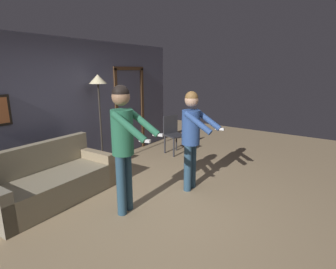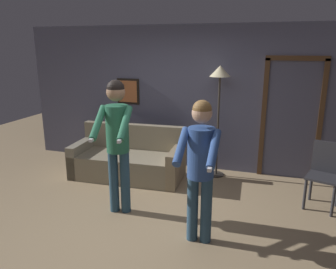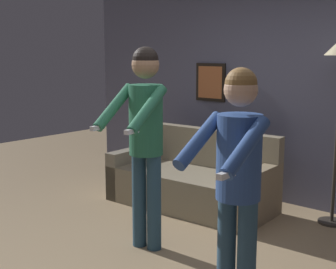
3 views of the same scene
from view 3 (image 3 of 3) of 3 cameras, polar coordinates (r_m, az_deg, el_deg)
The scene contains 5 objects.
ground_plane at distance 4.08m, azimuth 0.04°, elevation -15.73°, with size 12.00×12.00×0.00m, color tan.
back_wall_assembly at distance 5.55m, azimuth 15.33°, elevation 4.78°, with size 6.40×0.10×2.60m.
couch at distance 5.47m, azimuth 2.98°, elevation -5.86°, with size 1.94×0.95×0.87m.
person_standing_left at distance 4.11m, azimuth -2.84°, elevation 0.84°, with size 0.51×0.71×1.82m.
person_standing_right at distance 3.12m, azimuth 8.46°, elevation -4.20°, with size 0.45×0.65×1.68m.
Camera 3 is at (2.40, -2.78, 1.77)m, focal length 50.00 mm.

